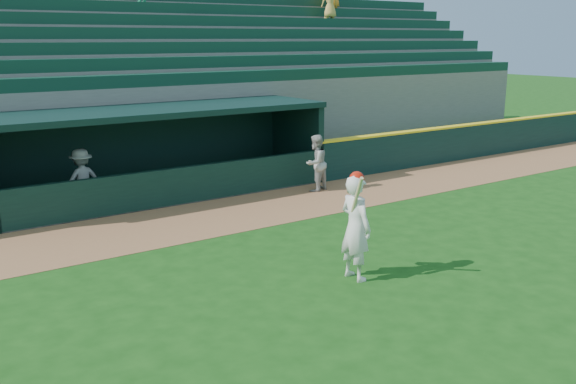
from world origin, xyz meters
The scene contains 9 objects.
ground centered at (0.00, 0.00, 0.00)m, with size 120.00×120.00×0.00m, color #164310.
warning_track centered at (0.00, 4.90, 0.01)m, with size 40.00×3.00×0.01m, color #8F5D39.
field_wall_right centered at (12.25, 6.55, 0.60)m, with size 15.50×0.30×1.20m, color black.
wall_stripe_right centered at (12.25, 6.55, 1.23)m, with size 15.50×0.32×0.06m, color yellow.
dugout_player_front centered at (3.83, 5.67, 0.81)m, with size 0.79×0.62×1.63m, color #A6A6A1.
dugout_player_inside centered at (-2.31, 7.43, 0.79)m, with size 1.03×0.59×1.59m, color #9B9C97.
dugout centered at (0.00, 8.00, 1.36)m, with size 9.40×2.80×2.46m.
stands centered at (0.00, 12.58, 2.39)m, with size 34.50×6.25×7.60m.
batter_at_plate centered at (0.20, -0.23, 1.00)m, with size 0.55×0.82×2.03m.
Camera 1 is at (-7.18, -8.61, 4.32)m, focal length 40.00 mm.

